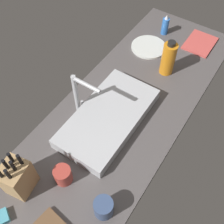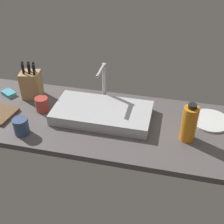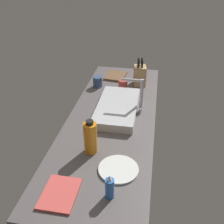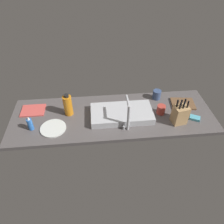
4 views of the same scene
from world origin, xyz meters
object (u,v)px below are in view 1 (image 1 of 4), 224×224
Objects in this scene: faucet at (79,93)px; soap_bottle at (165,26)px; ceramic_cup at (63,175)px; water_bottle at (168,58)px; knife_block at (17,177)px; sink_basin at (108,118)px; dinner_plate at (149,47)px; dish_towel at (200,43)px; coffee_mug at (104,208)px.

faucet is 83.58cm from soap_bottle.
water_bottle is at bearing -4.89° from ceramic_cup.
knife_block is at bearing 133.17° from ceramic_cup.
sink_basin is 62.26cm from dinner_plate.
knife_block is 1.08× the size of water_bottle.
dinner_plate is at bearing 175.52° from soap_bottle.
knife_block is 135.70cm from dish_towel.
water_bottle reaches higher than coffee_mug.
coffee_mug is at bearing -148.46° from sink_basin.
soap_bottle is at bearing 97.25° from dish_towel.
dish_towel is at bearing -19.69° from faucet.
sink_basin is 6.02× the size of coffee_mug.
water_bottle is at bearing -9.74° from sink_basin.
knife_block is at bearing 168.09° from dish_towel.
faucet is 92.48cm from dish_towel.
soap_bottle reaches higher than sink_basin.
sink_basin is 80.42cm from soap_bottle.
dinner_plate is 1.01× the size of dish_towel.
soap_bottle is 123.13cm from coffee_mug.
soap_bottle is 0.63× the size of dish_towel.
ceramic_cup is (-85.52, 7.31, -5.93)cm from water_bottle.
soap_bottle is 1.62× the size of ceramic_cup.
coffee_mug is (-100.18, -34.13, 4.07)cm from dinner_plate.
dish_towel is at bearing -21.46° from knife_block.
faucet is 1.17× the size of dinner_plate.
dish_towel is at bearing -6.95° from ceramic_cup.
faucet is 66.19cm from dinner_plate.
soap_bottle is 25.28cm from dish_towel.
sink_basin is at bearing 170.26° from water_bottle.
water_bottle is (51.37, -23.42, -5.55)cm from faucet.
dinner_plate and dish_towel have the same top height.
faucet is 47.20cm from knife_block.
coffee_mug is (-121.82, -8.19, 4.07)cm from dish_towel.
water_bottle is 0.98× the size of dinner_plate.
soap_bottle reaches higher than dish_towel.
faucet is at bearing 175.68° from soap_bottle.
sink_basin is at bearing -79.14° from faucet.
knife_block is 2.54× the size of coffee_mug.
water_bottle is at bearing 10.07° from coffee_mug.
knife_block is 129.49cm from soap_bottle.
water_bottle reaches higher than soap_bottle.
dinner_plate is 2.60× the size of ceramic_cup.
faucet reaches higher than soap_bottle.
sink_basin is 6.55× the size of ceramic_cup.
sink_basin is 2.16× the size of faucet.
knife_block is 100.16cm from water_bottle.
water_bottle reaches higher than dinner_plate.
dish_towel is at bearing -82.75° from soap_bottle.
dish_towel is at bearing -11.97° from water_bottle.
knife_block reaches higher than dinner_plate.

